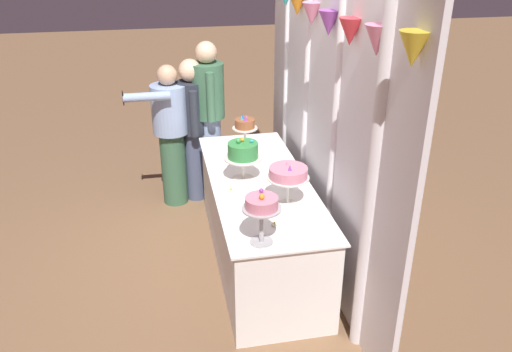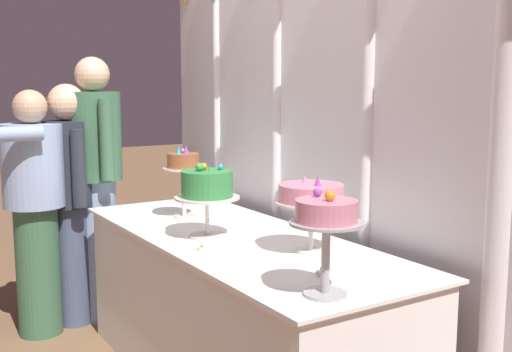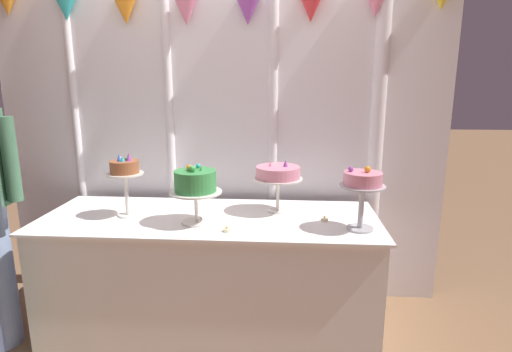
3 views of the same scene
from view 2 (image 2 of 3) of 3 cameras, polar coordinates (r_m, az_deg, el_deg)
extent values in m
cube|color=white|center=(3.28, 5.87, 3.13)|extent=(3.25, 0.04, 2.45)
cylinder|color=white|center=(4.17, -3.55, 4.26)|extent=(0.05, 0.05, 2.45)
cylinder|color=white|center=(3.56, 1.92, 3.58)|extent=(0.06, 0.06, 2.45)
cylinder|color=white|center=(2.97, 10.07, 2.51)|extent=(0.07, 0.07, 2.45)
cylinder|color=white|center=(2.48, 21.52, 0.92)|extent=(0.10, 0.10, 2.45)
cube|color=white|center=(3.19, -1.81, -12.50)|extent=(2.09, 0.75, 0.77)
cube|color=white|center=(3.07, -1.84, -5.64)|extent=(2.14, 0.80, 0.01)
cylinder|color=silver|center=(3.51, -6.56, -3.70)|extent=(0.12, 0.12, 0.01)
cylinder|color=silver|center=(3.48, -6.59, -1.51)|extent=(0.02, 0.02, 0.26)
cylinder|color=silver|center=(3.46, -6.63, 0.69)|extent=(0.23, 0.23, 0.01)
cylinder|color=#995633|center=(3.45, -6.64, 1.41)|extent=(0.18, 0.18, 0.08)
cone|color=purple|center=(3.42, -6.40, 2.43)|extent=(0.03, 0.03, 0.05)
sphere|color=green|center=(3.45, -6.37, 2.23)|extent=(0.02, 0.02, 0.02)
sphere|color=pink|center=(3.48, -6.67, 2.31)|extent=(0.02, 0.02, 0.02)
cone|color=blue|center=(3.46, -7.05, 2.44)|extent=(0.03, 0.03, 0.04)
cone|color=#2DB2B7|center=(3.44, -7.08, 2.34)|extent=(0.03, 0.03, 0.04)
cylinder|color=silver|center=(3.06, -4.44, -5.47)|extent=(0.18, 0.18, 0.01)
cylinder|color=silver|center=(3.04, -4.46, -3.73)|extent=(0.02, 0.02, 0.18)
cylinder|color=silver|center=(3.02, -4.48, -1.98)|extent=(0.32, 0.32, 0.01)
cylinder|color=#388E47|center=(3.01, -4.49, -0.71)|extent=(0.25, 0.25, 0.13)
cone|color=green|center=(2.96, -4.19, 0.70)|extent=(0.02, 0.02, 0.03)
sphere|color=#2DB2B7|center=(3.02, -3.26, 0.83)|extent=(0.03, 0.03, 0.03)
sphere|color=orange|center=(3.02, -4.81, 0.88)|extent=(0.04, 0.04, 0.04)
sphere|color=green|center=(2.98, -5.19, 0.82)|extent=(0.04, 0.04, 0.04)
cylinder|color=silver|center=(2.79, 4.99, -6.82)|extent=(0.13, 0.13, 0.01)
cylinder|color=silver|center=(2.76, 5.02, -4.63)|extent=(0.02, 0.02, 0.21)
cylinder|color=silver|center=(2.74, 5.05, -2.42)|extent=(0.32, 0.32, 0.01)
cylinder|color=pink|center=(2.73, 5.06, -1.54)|extent=(0.29, 0.29, 0.08)
cone|color=purple|center=(2.69, 5.66, -0.43)|extent=(0.03, 0.03, 0.04)
cone|color=pink|center=(2.77, 4.46, -0.28)|extent=(0.02, 0.02, 0.03)
cylinder|color=#B2B2B7|center=(2.25, 6.32, -10.63)|extent=(0.15, 0.15, 0.01)
cylinder|color=#B2B2B7|center=(2.21, 6.37, -7.49)|extent=(0.03, 0.03, 0.24)
cylinder|color=#B2B2B7|center=(2.18, 6.43, -4.27)|extent=(0.26, 0.26, 0.01)
cylinder|color=pink|center=(2.17, 6.45, -3.17)|extent=(0.22, 0.22, 0.08)
sphere|color=orange|center=(2.14, 6.77, -1.81)|extent=(0.04, 0.04, 0.04)
sphere|color=purple|center=(2.22, 5.62, -1.50)|extent=(0.03, 0.03, 0.03)
cylinder|color=beige|center=(2.82, -4.92, -6.61)|extent=(0.05, 0.05, 0.02)
sphere|color=#F9CC4C|center=(2.82, -4.93, -6.25)|extent=(0.01, 0.01, 0.01)
cylinder|color=beige|center=(2.47, 5.99, -8.82)|extent=(0.05, 0.05, 0.02)
sphere|color=#F9CC4C|center=(2.46, 6.00, -8.42)|extent=(0.01, 0.01, 0.01)
cylinder|color=#93ADD6|center=(4.21, -14.15, -6.52)|extent=(0.25, 0.25, 0.92)
cylinder|color=#3D6B4C|center=(4.08, -14.52, 3.54)|extent=(0.34, 0.34, 0.56)
sphere|color=beige|center=(4.07, -14.72, 8.97)|extent=(0.22, 0.22, 0.22)
cube|color=#232328|center=(4.04, -16.58, 3.81)|extent=(0.04, 0.01, 0.36)
cylinder|color=#3D6B4C|center=(4.28, -15.45, 3.63)|extent=(0.08, 0.08, 0.49)
cylinder|color=#3D6B4C|center=(3.89, -13.49, 3.25)|extent=(0.08, 0.08, 0.49)
cylinder|color=#4C5675|center=(4.18, -16.33, -7.78)|extent=(0.22, 0.22, 0.76)
cylinder|color=#282D38|center=(4.05, -16.70, 1.07)|extent=(0.31, 0.31, 0.53)
sphere|color=beige|center=(4.03, -16.93, 6.45)|extent=(0.23, 0.23, 0.23)
cube|color=#232328|center=(4.02, -18.58, 1.31)|extent=(0.04, 0.01, 0.34)
cylinder|color=#282D38|center=(4.24, -17.46, 1.24)|extent=(0.08, 0.08, 0.47)
cylinder|color=#282D38|center=(3.87, -15.86, 0.66)|extent=(0.08, 0.08, 0.47)
cylinder|color=#3D6B4C|center=(4.07, -19.23, -8.13)|extent=(0.27, 0.27, 0.80)
cylinder|color=#93ADD6|center=(3.94, -19.68, 0.92)|extent=(0.38, 0.38, 0.50)
sphere|color=tan|center=(3.92, -19.93, 5.97)|extent=(0.20, 0.20, 0.20)
cube|color=#334284|center=(3.91, -22.02, 1.10)|extent=(0.04, 0.01, 0.32)
cylinder|color=#93ADD6|center=(4.16, -20.51, 1.09)|extent=(0.08, 0.08, 0.44)
cylinder|color=#93ADD6|center=(3.67, -22.21, 3.52)|extent=(0.08, 0.44, 0.08)
camera|label=1|loc=(1.83, 122.26, 35.70)|focal=36.32mm
camera|label=3|loc=(2.33, -58.12, 7.30)|focal=29.19mm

